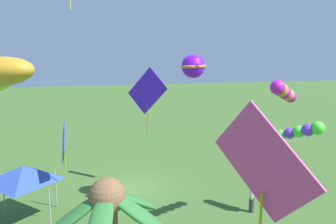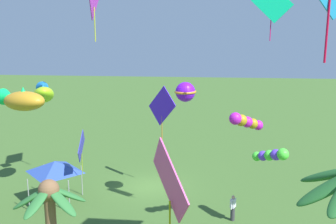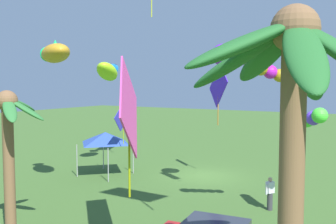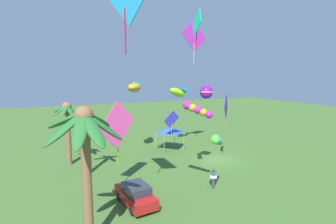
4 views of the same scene
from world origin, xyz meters
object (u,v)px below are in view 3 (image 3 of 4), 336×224
spectator_0 (270,193)px  kite_diamond_10 (123,115)px  palm_tree_1 (8,134)px  festival_tent (105,138)px  palm_tree_2 (292,98)px  kite_diamond_8 (218,86)px  kite_tube_5 (268,71)px  kite_ball_1 (223,55)px  kite_fish_6 (108,71)px  kite_tube_7 (309,120)px  kite_fish_3 (55,53)px  kite_diamond_4 (129,108)px

spectator_0 → kite_diamond_10: kite_diamond_10 is taller
palm_tree_1 → festival_tent: (3.73, -10.00, -1.65)m
palm_tree_2 → kite_diamond_8: (7.86, -14.77, 0.13)m
palm_tree_1 → kite_tube_5: kite_tube_5 is taller
palm_tree_1 → spectator_0: size_ratio=3.63×
palm_tree_1 → kite_diamond_10: bearing=-79.7°
palm_tree_1 → kite_ball_1: 11.25m
kite_ball_1 → kite_fish_6: size_ratio=0.55×
kite_diamond_8 → kite_tube_7: bearing=138.7°
spectator_0 → kite_fish_6: bearing=-14.3°
kite_diamond_10 → kite_fish_3: bearing=64.5°
kite_tube_7 → kite_diamond_8: size_ratio=0.45×
festival_tent → kite_tube_7: (-13.15, 2.51, 2.04)m
palm_tree_2 → kite_tube_7: (1.30, -9.00, -1.23)m
festival_tent → kite_diamond_8: size_ratio=0.72×
kite_fish_3 → kite_tube_5: kite_fish_3 is taller
palm_tree_2 → kite_fish_6: 20.54m
kite_fish_3 → kite_fish_6: kite_fish_3 is taller
palm_tree_1 → spectator_0: bearing=-131.4°
spectator_0 → kite_tube_5: bearing=99.8°
kite_fish_6 → festival_tent: bearing=123.9°
festival_tent → kite_fish_6: kite_fish_6 is taller
festival_tent → kite_tube_5: kite_tube_5 is taller
kite_fish_3 → kite_tube_7: 13.42m
kite_tube_5 → kite_fish_6: 13.77m
kite_fish_3 → kite_diamond_10: 5.47m
palm_tree_1 → palm_tree_2: size_ratio=0.77×
palm_tree_1 → palm_tree_2: (-10.72, 1.51, 1.62)m
festival_tent → kite_diamond_4: size_ratio=0.57×
kite_ball_1 → kite_fish_3: kite_fish_3 is taller
spectator_0 → kite_diamond_8: 8.34m
kite_tube_5 → kite_diamond_8: size_ratio=0.47×
kite_tube_5 → kite_diamond_4: bearing=55.3°
kite_fish_6 → kite_tube_7: 15.15m
palm_tree_1 → kite_tube_5: bearing=-139.7°
festival_tent → kite_fish_6: bearing=-56.1°
kite_ball_1 → kite_fish_6: 9.79m
kite_ball_1 → kite_tube_5: size_ratio=0.97×
kite_fish_6 → kite_diamond_8: kite_fish_6 is taller
palm_tree_2 → kite_tube_7: size_ratio=4.19×
palm_tree_1 → kite_tube_7: (-9.42, -7.49, 0.39)m
palm_tree_1 → kite_diamond_4: 4.83m
kite_fish_6 → kite_diamond_10: (-3.21, 2.46, -2.84)m
spectator_0 → kite_tube_7: bearing=149.7°
festival_tent → kite_fish_3: size_ratio=0.88×
kite_fish_6 → spectator_0: bearing=165.7°
spectator_0 → kite_ball_1: bearing=-20.3°
spectator_0 → kite_ball_1: (2.93, -1.09, 6.72)m
palm_tree_1 → kite_ball_1: size_ratio=3.16×
kite_fish_3 → kite_diamond_8: size_ratio=0.82×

